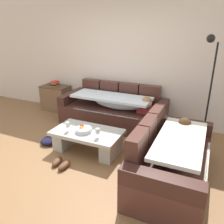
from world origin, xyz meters
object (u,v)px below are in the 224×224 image
Objects in this scene: wine_glass_near_left at (68,125)px; wine_glass_near_right at (98,131)px; crumpled_garment at (51,140)px; book_stack_on_cabinet at (55,84)px; couch_near_window at (171,159)px; side_cabinet at (56,98)px; floor_lamp at (208,83)px; pair_of_shoes at (61,163)px; couch_along_wall at (114,110)px; coffee_table at (87,138)px; fruit_bowl at (83,130)px.

wine_glass_near_left is 0.58m from wine_glass_near_right.
book_stack_on_cabinet is at bearing 123.76° from crumpled_garment.
couch_near_window is 2.28m from crumpled_garment.
floor_lamp is (3.56, -0.16, 0.80)m from side_cabinet.
couch_near_window reaches higher than side_cabinet.
pair_of_shoes is at bearing -135.70° from floor_lamp.
side_cabinet is at bearing 172.64° from couch_along_wall.
wine_glass_near_right is at bearing -5.17° from crumpled_garment.
pair_of_shoes is (0.14, -0.45, -0.45)m from wine_glass_near_left.
book_stack_on_cabinet is at bearing 128.42° from pair_of_shoes.
floor_lamp is at bearing 35.91° from coffee_table.
couch_near_window is at bearing 13.52° from pair_of_shoes.
couch_near_window is at bearing -2.62° from wine_glass_near_right.
book_stack_on_cabinet is at bearing 132.88° from wine_glass_near_left.
wine_glass_near_left is at bearing -10.69° from crumpled_garment.
floor_lamp is at bearing 27.77° from crumpled_garment.
couch_near_window is 1.71m from pair_of_shoes.
book_stack_on_cabinet reaches higher than crumpled_garment.
book_stack_on_cabinet reaches higher than side_cabinet.
pair_of_shoes is at bearing -51.58° from book_stack_on_cabinet.
floor_lamp reaches higher than couch_near_window.
side_cabinet reaches higher than crumpled_garment.
coffee_table is (0.02, -1.23, -0.09)m from couch_along_wall.
couch_along_wall reaches higher than pair_of_shoes.
couch_along_wall is 13.65× the size of wine_glass_near_right.
pair_of_shoes is at bearing -94.00° from couch_along_wall.
coffee_table is at bearing 3.99° from crumpled_garment.
fruit_bowl is at bearing -40.95° from book_stack_on_cabinet.
couch_along_wall is 1.41m from wine_glass_near_left.
coffee_table is 0.19m from fruit_bowl.
fruit_bowl is 0.39× the size of side_cabinet.
couch_near_window is 3.68m from book_stack_on_cabinet.
side_cabinet is at bearing 132.95° from wine_glass_near_left.
wine_glass_near_left is 2.19m from book_stack_on_cabinet.
wine_glass_near_left and wine_glass_near_right have the same top height.
floor_lamp is 3.07m from crumpled_garment.
coffee_table is 0.41m from wine_glass_near_right.
wine_glass_near_right is (0.58, -0.01, 0.00)m from wine_glass_near_left.
wine_glass_near_right is 0.51× the size of pair_of_shoes.
pair_of_shoes is at bearing -72.47° from wine_glass_near_left.
couch_along_wall is 1.26× the size of couch_near_window.
couch_along_wall is at bearing -7.36° from side_cabinet.
crumpled_garment is (-0.77, -0.05, -0.18)m from coffee_table.
wine_glass_near_left is 2.19m from side_cabinet.
pair_of_shoes is at bearing -134.35° from wine_glass_near_right.
coffee_table is 5.44× the size of book_stack_on_cabinet.
wine_glass_near_right is at bearing 87.38° from couch_near_window.
side_cabinet is 0.37× the size of floor_lamp.
side_cabinet is 2.63m from pair_of_shoes.
crumpled_garment reaches higher than pair_of_shoes.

